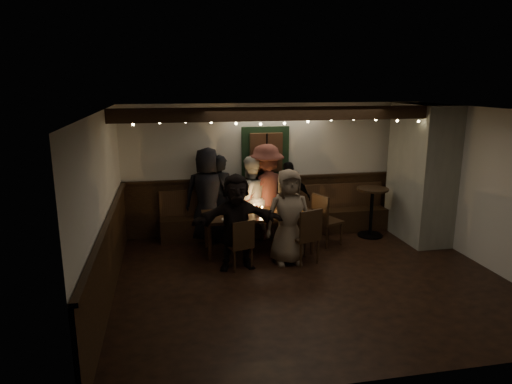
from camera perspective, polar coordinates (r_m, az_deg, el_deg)
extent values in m
cube|color=black|center=(7.28, 6.83, -10.83)|extent=(6.00, 5.00, 0.01)
cube|color=black|center=(6.65, 7.47, 10.13)|extent=(6.00, 5.00, 0.01)
cube|color=white|center=(9.21, 2.30, 2.96)|extent=(6.00, 0.01, 2.60)
cube|color=white|center=(6.58, -18.60, -2.05)|extent=(0.01, 5.00, 2.60)
cube|color=white|center=(8.28, 27.32, 0.24)|extent=(0.01, 5.00, 2.60)
cube|color=black|center=(9.34, 2.30, -1.59)|extent=(6.00, 0.05, 1.10)
cube|color=black|center=(6.81, -17.88, -8.13)|extent=(0.05, 5.00, 1.10)
cube|color=gray|center=(9.28, 19.94, 2.25)|extent=(0.70, 1.40, 2.60)
cube|color=black|center=(9.20, 2.64, -3.95)|extent=(4.60, 0.45, 0.45)
cube|color=#472D18|center=(9.24, 2.40, -0.80)|extent=(4.60, 0.06, 0.50)
cube|color=black|center=(9.04, 1.18, 5.03)|extent=(0.95, 0.04, 1.00)
cube|color=#472D18|center=(8.98, 1.26, 4.97)|extent=(0.64, 0.12, 0.76)
cube|color=black|center=(7.61, 5.04, 9.74)|extent=(6.00, 0.16, 0.22)
sphere|color=#FFE599|center=(7.32, -15.11, 8.16)|extent=(0.04, 0.04, 0.04)
sphere|color=#FFE599|center=(7.30, -11.96, 8.50)|extent=(0.04, 0.04, 0.04)
sphere|color=#FFE599|center=(7.31, -8.79, 8.68)|extent=(0.04, 0.04, 0.04)
sphere|color=#FFE599|center=(7.34, -5.63, 8.67)|extent=(0.04, 0.04, 0.04)
sphere|color=#FFE599|center=(7.39, -2.50, 8.55)|extent=(0.04, 0.04, 0.04)
sphere|color=#FFE599|center=(7.46, 0.57, 8.48)|extent=(0.04, 0.04, 0.04)
sphere|color=#FFE599|center=(7.55, 3.58, 8.57)|extent=(0.04, 0.04, 0.04)
sphere|color=#FFE599|center=(7.66, 6.51, 8.75)|extent=(0.04, 0.04, 0.04)
sphere|color=#FFE599|center=(7.79, 9.36, 8.91)|extent=(0.04, 0.04, 0.04)
sphere|color=#FFE599|center=(7.93, 12.11, 8.91)|extent=(0.04, 0.04, 0.04)
sphere|color=#FFE599|center=(8.10, 14.74, 8.74)|extent=(0.04, 0.04, 0.04)
sphere|color=#FFE599|center=(8.28, 17.25, 8.50)|extent=(0.04, 0.04, 0.04)
sphere|color=#FFE599|center=(8.48, 19.65, 8.32)|extent=(0.04, 0.04, 0.04)
sphere|color=#FFE599|center=(8.69, 21.95, 8.28)|extent=(0.04, 0.04, 0.04)
cube|color=black|center=(8.18, 0.27, -2.87)|extent=(1.97, 0.85, 0.06)
cylinder|color=black|center=(7.84, -5.81, -6.39)|extent=(0.07, 0.07, 0.65)
cylinder|color=black|center=(8.50, -6.25, -4.81)|extent=(0.07, 0.07, 0.65)
cylinder|color=black|center=(8.19, 7.04, -5.54)|extent=(0.07, 0.07, 0.65)
cylinder|color=black|center=(8.82, 5.64, -4.10)|extent=(0.07, 0.07, 0.65)
cylinder|color=#BF7226|center=(8.12, -3.98, -2.35)|extent=(0.07, 0.07, 0.13)
cylinder|color=#BF7226|center=(7.90, -2.48, -2.78)|extent=(0.07, 0.07, 0.13)
cylinder|color=silver|center=(8.33, -0.39, -1.90)|extent=(0.07, 0.07, 0.13)
cylinder|color=#BF7226|center=(8.17, 2.06, -2.22)|extent=(0.07, 0.07, 0.13)
cylinder|color=silver|center=(8.44, 3.21, -1.72)|extent=(0.07, 0.07, 0.13)
cylinder|color=#BF7226|center=(8.23, 5.92, -2.17)|extent=(0.07, 0.07, 0.13)
cylinder|color=white|center=(7.82, -3.45, -3.41)|extent=(0.24, 0.24, 0.01)
cube|color=#B2B2B7|center=(8.13, 0.33, -2.61)|extent=(0.15, 0.09, 0.05)
cylinder|color=#990C0C|center=(8.11, 0.14, -2.27)|extent=(0.03, 0.03, 0.15)
cylinder|color=gold|center=(8.12, 0.53, -2.25)|extent=(0.03, 0.03, 0.15)
cylinder|color=silver|center=(8.23, 0.74, -2.31)|extent=(0.05, 0.05, 0.08)
sphere|color=#FFB24C|center=(8.21, 0.74, -1.93)|extent=(0.03, 0.03, 0.03)
cube|color=black|center=(7.52, -2.15, -6.67)|extent=(0.48, 0.48, 0.04)
cube|color=black|center=(7.30, -1.57, -5.35)|extent=(0.38, 0.15, 0.44)
cylinder|color=black|center=(7.79, -1.61, -7.55)|extent=(0.03, 0.03, 0.37)
cylinder|color=black|center=(7.53, -0.55, -8.30)|extent=(0.03, 0.03, 0.37)
cylinder|color=black|center=(7.66, -3.70, -7.93)|extent=(0.03, 0.03, 0.37)
cylinder|color=black|center=(7.40, -2.69, -8.71)|extent=(0.03, 0.03, 0.37)
cube|color=black|center=(7.77, 5.94, -5.64)|extent=(0.55, 0.55, 0.04)
cube|color=black|center=(7.53, 6.88, -4.12)|extent=(0.42, 0.18, 0.50)
cylinder|color=black|center=(8.08, 6.17, -6.64)|extent=(0.04, 0.04, 0.42)
cylinder|color=black|center=(7.82, 7.72, -7.39)|extent=(0.04, 0.04, 0.42)
cylinder|color=black|center=(7.88, 4.10, -7.11)|extent=(0.04, 0.04, 0.42)
cylinder|color=black|center=(7.62, 5.61, -7.90)|extent=(0.04, 0.04, 0.42)
cube|color=black|center=(8.67, 8.98, -3.62)|extent=(0.58, 0.58, 0.04)
cube|color=black|center=(8.47, 8.03, -2.07)|extent=(0.20, 0.43, 0.51)
cylinder|color=black|center=(8.73, 10.59, -5.20)|extent=(0.04, 0.04, 0.43)
cylinder|color=black|center=(8.50, 8.81, -5.65)|extent=(0.04, 0.04, 0.43)
cylinder|color=black|center=(8.98, 9.03, -4.60)|extent=(0.04, 0.04, 0.43)
cylinder|color=black|center=(8.76, 7.26, -5.02)|extent=(0.04, 0.04, 0.43)
cylinder|color=black|center=(9.44, 14.05, -5.24)|extent=(0.50, 0.50, 0.03)
cylinder|color=black|center=(9.30, 14.21, -2.53)|extent=(0.07, 0.07, 0.96)
cylinder|color=black|center=(9.19, 14.39, 0.35)|extent=(0.61, 0.61, 0.04)
imported|color=black|center=(8.71, -6.06, -0.36)|extent=(0.99, 0.76, 1.81)
imported|color=black|center=(8.80, -4.55, -0.69)|extent=(0.72, 0.62, 1.66)
imported|color=beige|center=(8.74, -0.80, -0.82)|extent=(0.95, 0.85, 1.64)
imported|color=#5A2C24|center=(8.84, 1.28, 0.03)|extent=(1.37, 1.10, 1.85)
imported|color=black|center=(8.94, 4.12, -0.97)|extent=(0.89, 0.39, 1.50)
imported|color=black|center=(7.40, -2.45, -3.75)|extent=(1.47, 0.48, 1.58)
imported|color=#75624E|center=(7.61, 4.08, -3.12)|extent=(0.80, 0.53, 1.62)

